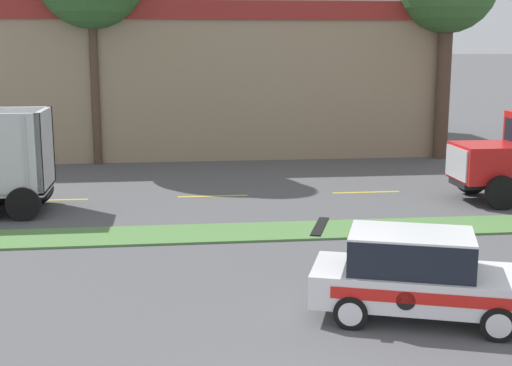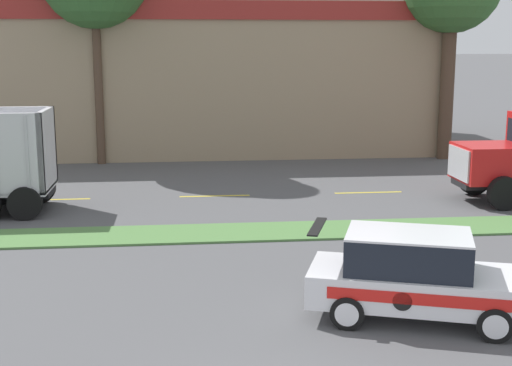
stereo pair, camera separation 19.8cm
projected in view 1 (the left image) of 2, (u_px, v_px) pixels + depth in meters
name	position (u px, v px, depth m)	size (l,w,h in m)	color
grass_verge	(242.00, 232.00, 19.66)	(120.00, 1.90, 0.06)	#517F42
centre_line_3	(52.00, 200.00, 23.80)	(2.40, 0.14, 0.01)	yellow
centre_line_4	(213.00, 196.00, 24.42)	(2.40, 0.14, 0.01)	yellow
centre_line_5	(366.00, 192.00, 25.04)	(2.40, 0.14, 0.01)	yellow
centre_line_6	(512.00, 189.00, 25.66)	(2.40, 0.14, 0.01)	yellow
rally_car	(419.00, 275.00, 13.50)	(4.50, 2.98, 1.71)	white
store_building_backdrop	(153.00, 76.00, 36.43)	(26.85, 12.10, 6.99)	#9E896B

